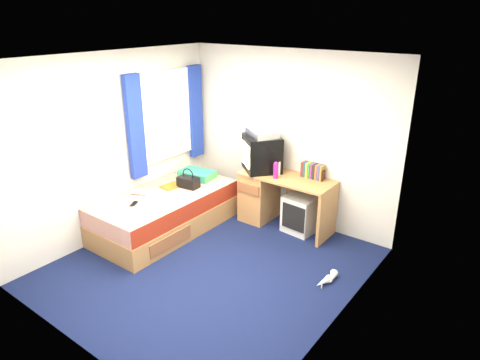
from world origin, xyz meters
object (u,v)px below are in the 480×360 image
Objects in this scene: crt_tv at (262,153)px; picture_frame at (323,175)px; bed at (166,212)px; water_bottle at (139,192)px; towel at (164,200)px; aerosol_can at (279,168)px; remote_control at (134,204)px; magazine at (171,186)px; white_heels at (328,280)px; colour_swatch_fan at (133,210)px; pink_water_bottle at (276,171)px; vcr at (262,133)px; pillow at (197,174)px; handbag at (188,182)px; desk at (270,195)px; storage_cube at (301,213)px.

crt_tv is 4.83× the size of picture_frame.
water_bottle is at bearing -138.02° from bed.
crt_tv is 1.50m from towel.
aerosol_can is 1.60m from towel.
towel is 0.39m from remote_control.
magazine is at bearing -145.90° from aerosol_can.
crt_tv is 2.42× the size of magazine.
colour_swatch_fan is at bearing -160.93° from white_heels.
pink_water_bottle reaches higher than magazine.
pink_water_bottle reaches higher than bed.
aerosol_can is 0.86× the size of colour_swatch_fan.
remote_control reaches higher than colour_swatch_fan.
vcr is at bearing -179.42° from picture_frame.
towel is 2.23m from white_heels.
bed is at bearing -153.57° from picture_frame.
picture_frame is at bearing 121.50° from white_heels.
picture_frame reaches higher than magazine.
colour_swatch_fan is at bearing -125.60° from pink_water_bottle.
water_bottle is at bearing -171.01° from white_heels.
aerosol_can reaches higher than pillow.
water_bottle is at bearing -107.14° from magazine.
picture_frame is 0.45× the size of handbag.
desk is 9.29× the size of picture_frame.
picture_frame is at bearing 28.74° from magazine.
water_bottle is (-1.39, -1.31, -0.27)m from aerosol_can.
picture_frame is at bearing 49.95° from crt_tv.
crt_tv is at bearing 22.90° from pillow.
pink_water_bottle is 1.49m from magazine.
desk is 1.89m from remote_control.
white_heels is at bearing 19.07° from colour_swatch_fan.
picture_frame is at bearing 16.79° from pillow.
colour_swatch_fan is (0.08, -0.61, 0.28)m from bed.
storage_cube is 0.62m from picture_frame.
towel is at bearing -74.96° from crt_tv.
colour_swatch_fan is (-1.64, -1.85, -0.27)m from picture_frame.
desk is (1.04, 0.38, -0.19)m from pillow.
crt_tv is 0.29m from vcr.
pink_water_bottle reaches higher than remote_control.
colour_swatch_fan is 0.18m from remote_control.
picture_frame reaches higher than handbag.
water_bottle reaches higher than storage_cube.
white_heels is (0.86, -0.91, -0.22)m from storage_cube.
picture_frame is (1.77, 0.53, 0.23)m from pillow.
handbag is 0.61m from towel.
crt_tv is 4.23× the size of remote_control.
vcr is 1.61m from towel.
crt_tv is at bearing 65.58° from colour_swatch_fan.
remote_control is (-0.29, -0.26, -0.04)m from towel.
crt_tv is 3.38× the size of water_bottle.
pink_water_bottle is at bearing 21.34° from handbag.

